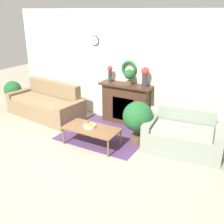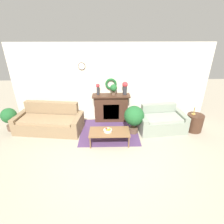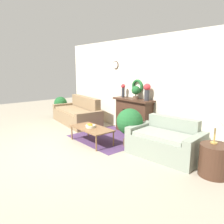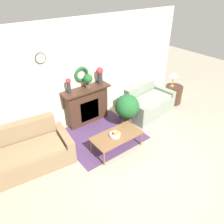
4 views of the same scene
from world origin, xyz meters
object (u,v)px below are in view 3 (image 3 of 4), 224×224
(side_table_by_loveseat, at_px, (215,160))
(vase_on_mantel_right, at_px, (147,91))
(vase_on_mantel_left, at_px, (123,89))
(table_lamp, at_px, (216,122))
(fireplace, at_px, (134,116))
(coffee_table, at_px, (92,129))
(fruit_bowl, at_px, (90,126))
(potted_plant_floor_by_loveseat, at_px, (130,123))
(potted_plant_floor_by_couch, at_px, (61,105))
(couch_left, at_px, (77,114))
(potted_plant_on_mantel, at_px, (136,91))
(loveseat_right, at_px, (165,142))

(side_table_by_loveseat, relative_size, vase_on_mantel_right, 1.24)
(side_table_by_loveseat, relative_size, vase_on_mantel_left, 1.44)
(table_lamp, bearing_deg, vase_on_mantel_right, 161.64)
(fireplace, distance_m, coffee_table, 1.43)
(coffee_table, height_order, fruit_bowl, fruit_bowl)
(fireplace, bearing_deg, side_table_by_loveseat, -15.84)
(side_table_by_loveseat, distance_m, potted_plant_floor_by_loveseat, 2.05)
(potted_plant_floor_by_couch, bearing_deg, table_lamp, -1.30)
(table_lamp, height_order, vase_on_mantel_right, vase_on_mantel_right)
(table_lamp, relative_size, vase_on_mantel_right, 1.07)
(couch_left, xyz_separation_m, potted_plant_floor_by_couch, (-1.29, 0.04, 0.17))
(fruit_bowl, relative_size, table_lamp, 0.51)
(table_lamp, bearing_deg, fruit_bowl, -165.93)
(potted_plant_floor_by_couch, bearing_deg, coffee_table, -14.31)
(potted_plant_floor_by_loveseat, bearing_deg, potted_plant_on_mantel, 126.32)
(side_table_by_loveseat, bearing_deg, potted_plant_floor_by_couch, 178.21)
(vase_on_mantel_right, bearing_deg, side_table_by_loveseat, -19.07)
(fireplace, distance_m, couch_left, 2.16)
(vase_on_mantel_left, height_order, potted_plant_on_mantel, vase_on_mantel_left)
(loveseat_right, relative_size, table_lamp, 3.26)
(fireplace, xyz_separation_m, potted_plant_floor_by_couch, (-3.34, -0.58, -0.03))
(couch_left, bearing_deg, potted_plant_floor_by_loveseat, 2.32)
(loveseat_right, bearing_deg, side_table_by_loveseat, -10.41)
(vase_on_mantel_right, bearing_deg, coffee_table, -111.39)
(coffee_table, bearing_deg, loveseat_right, 22.69)
(coffee_table, bearing_deg, vase_on_mantel_left, 104.58)
(potted_plant_on_mantel, bearing_deg, loveseat_right, -23.83)
(side_table_by_loveseat, xyz_separation_m, vase_on_mantel_left, (-3.18, 0.78, 0.95))
(fruit_bowl, relative_size, vase_on_mantel_right, 0.55)
(side_table_by_loveseat, xyz_separation_m, potted_plant_floor_by_couch, (-6.07, 0.19, 0.19))
(vase_on_mantel_right, bearing_deg, table_lamp, -18.36)
(loveseat_right, distance_m, potted_plant_floor_by_loveseat, 0.98)
(couch_left, relative_size, coffee_table, 1.90)
(potted_plant_floor_by_couch, bearing_deg, vase_on_mantel_left, 11.54)
(loveseat_right, distance_m, table_lamp, 1.22)
(vase_on_mantel_right, relative_size, potted_plant_on_mantel, 1.24)
(side_table_by_loveseat, distance_m, table_lamp, 0.68)
(potted_plant_floor_by_loveseat, bearing_deg, potted_plant_floor_by_couch, 176.14)
(fruit_bowl, height_order, vase_on_mantel_left, vase_on_mantel_left)
(potted_plant_floor_by_couch, bearing_deg, loveseat_right, -1.31)
(coffee_table, bearing_deg, fireplace, 86.55)
(couch_left, distance_m, loveseat_right, 3.68)
(fruit_bowl, relative_size, potted_plant_floor_by_loveseat, 0.27)
(vase_on_mantel_left, bearing_deg, couch_left, -158.36)
(fireplace, xyz_separation_m, loveseat_right, (1.63, -0.70, -0.21))
(potted_plant_floor_by_couch, height_order, potted_plant_floor_by_loveseat, potted_plant_floor_by_loveseat)
(table_lamp, height_order, potted_plant_floor_by_loveseat, table_lamp)
(fireplace, relative_size, vase_on_mantel_left, 3.32)
(coffee_table, bearing_deg, fruit_bowl, -174.53)
(coffee_table, bearing_deg, potted_plant_floor_by_couch, 165.69)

